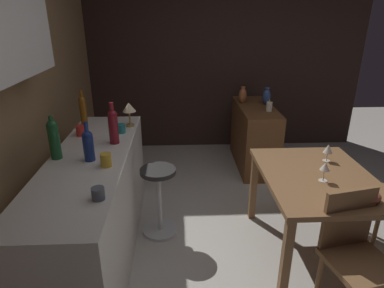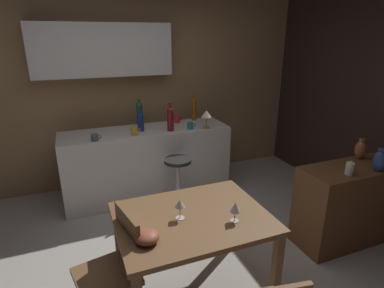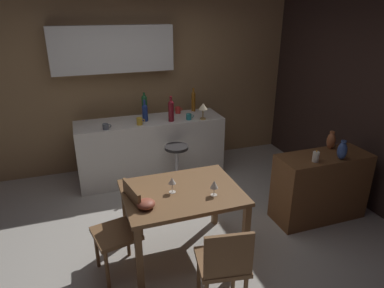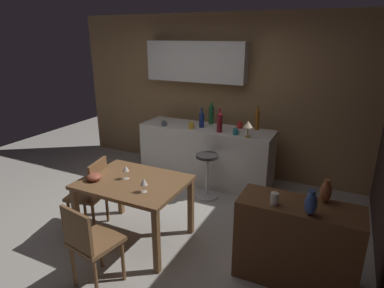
{
  "view_description": "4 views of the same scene",
  "coord_description": "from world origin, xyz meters",
  "px_view_note": "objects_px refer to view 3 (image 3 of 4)",
  "views": [
    {
      "loc": [
        -2.3,
        0.8,
        1.96
      ],
      "look_at": [
        0.29,
        0.68,
        0.91
      ],
      "focal_mm": 30.9,
      "sensor_mm": 36.0,
      "label": 1
    },
    {
      "loc": [
        -0.74,
        -2.19,
        2.02
      ],
      "look_at": [
        0.32,
        0.52,
        1.0
      ],
      "focal_mm": 29.02,
      "sensor_mm": 36.0,
      "label": 2
    },
    {
      "loc": [
        -0.85,
        -3.07,
        2.4
      ],
      "look_at": [
        0.37,
        0.46,
        0.89
      ],
      "focal_mm": 31.7,
      "sensor_mm": 36.0,
      "label": 3
    },
    {
      "loc": [
        2.0,
        -2.96,
        2.27
      ],
      "look_at": [
        0.28,
        0.6,
        0.93
      ],
      "focal_mm": 30.32,
      "sensor_mm": 36.0,
      "label": 4
    }
  ],
  "objects_px": {
    "wine_bottle_amber": "(193,100)",
    "cup_red": "(178,110)",
    "wine_glass_right": "(214,185)",
    "cup_teal": "(189,117)",
    "dining_table": "(182,199)",
    "vase_ceramic_blue": "(342,151)",
    "sideboard_cabinet": "(320,187)",
    "wine_bottle_ruby": "(171,110)",
    "chair_near_window": "(123,227)",
    "wine_bottle_cobalt": "(145,112)",
    "cup_mustard": "(140,121)",
    "counter_lamp": "(203,107)",
    "wine_glass_left": "(172,181)",
    "pillar_candle_tall": "(316,157)",
    "bar_stool": "(177,167)",
    "cup_slate": "(106,127)",
    "vase_copper": "(331,141)",
    "fruit_bowl": "(146,204)",
    "chair_by_doorway": "(224,264)",
    "wine_bottle_green": "(145,104)"
  },
  "relations": [
    {
      "from": "sideboard_cabinet",
      "to": "wine_bottle_green",
      "type": "xyz_separation_m",
      "value": [
        -1.69,
        1.95,
        0.66
      ]
    },
    {
      "from": "bar_stool",
      "to": "cup_teal",
      "type": "relative_size",
      "value": 5.93
    },
    {
      "from": "wine_bottle_cobalt",
      "to": "counter_lamp",
      "type": "distance_m",
      "value": 0.82
    },
    {
      "from": "cup_red",
      "to": "vase_copper",
      "type": "bearing_deg",
      "value": -51.75
    },
    {
      "from": "wine_bottle_amber",
      "to": "cup_red",
      "type": "distance_m",
      "value": 0.29
    },
    {
      "from": "fruit_bowl",
      "to": "sideboard_cabinet",
      "type": "bearing_deg",
      "value": 7.61
    },
    {
      "from": "bar_stool",
      "to": "vase_copper",
      "type": "xyz_separation_m",
      "value": [
        1.61,
        -1.05,
        0.57
      ]
    },
    {
      "from": "wine_bottle_cobalt",
      "to": "dining_table",
      "type": "bearing_deg",
      "value": -90.55
    },
    {
      "from": "wine_glass_right",
      "to": "cup_slate",
      "type": "height_order",
      "value": "cup_slate"
    },
    {
      "from": "dining_table",
      "to": "cup_teal",
      "type": "xyz_separation_m",
      "value": [
        0.62,
        1.64,
        0.3
      ]
    },
    {
      "from": "wine_bottle_cobalt",
      "to": "cup_mustard",
      "type": "height_order",
      "value": "wine_bottle_cobalt"
    },
    {
      "from": "chair_near_window",
      "to": "cup_mustard",
      "type": "relative_size",
      "value": 7.71
    },
    {
      "from": "dining_table",
      "to": "wine_bottle_ruby",
      "type": "distance_m",
      "value": 1.75
    },
    {
      "from": "wine_glass_left",
      "to": "cup_red",
      "type": "relative_size",
      "value": 1.35
    },
    {
      "from": "sideboard_cabinet",
      "to": "vase_ceramic_blue",
      "type": "height_order",
      "value": "vase_ceramic_blue"
    },
    {
      "from": "wine_bottle_cobalt",
      "to": "vase_copper",
      "type": "height_order",
      "value": "wine_bottle_cobalt"
    },
    {
      "from": "wine_bottle_amber",
      "to": "vase_copper",
      "type": "relative_size",
      "value": 1.66
    },
    {
      "from": "cup_mustard",
      "to": "cup_slate",
      "type": "xyz_separation_m",
      "value": [
        -0.46,
        -0.04,
        -0.01
      ]
    },
    {
      "from": "cup_slate",
      "to": "counter_lamp",
      "type": "relative_size",
      "value": 0.48
    },
    {
      "from": "wine_bottle_cobalt",
      "to": "counter_lamp",
      "type": "relative_size",
      "value": 1.29
    },
    {
      "from": "sideboard_cabinet",
      "to": "bar_stool",
      "type": "distance_m",
      "value": 1.86
    },
    {
      "from": "sideboard_cabinet",
      "to": "vase_ceramic_blue",
      "type": "relative_size",
      "value": 4.92
    },
    {
      "from": "wine_bottle_amber",
      "to": "cup_mustard",
      "type": "relative_size",
      "value": 3.14
    },
    {
      "from": "wine_glass_left",
      "to": "cup_slate",
      "type": "xyz_separation_m",
      "value": [
        -0.45,
        1.6,
        0.08
      ]
    },
    {
      "from": "wine_bottle_ruby",
      "to": "cup_mustard",
      "type": "distance_m",
      "value": 0.47
    },
    {
      "from": "wine_glass_right",
      "to": "wine_bottle_green",
      "type": "xyz_separation_m",
      "value": [
        -0.19,
        2.23,
        0.22
      ]
    },
    {
      "from": "wine_bottle_amber",
      "to": "cup_red",
      "type": "bearing_deg",
      "value": -173.3
    },
    {
      "from": "chair_near_window",
      "to": "chair_by_doorway",
      "type": "relative_size",
      "value": 1.02
    },
    {
      "from": "wine_bottle_ruby",
      "to": "bar_stool",
      "type": "bearing_deg",
      "value": -95.77
    },
    {
      "from": "sideboard_cabinet",
      "to": "chair_near_window",
      "type": "relative_size",
      "value": 1.24
    },
    {
      "from": "wine_glass_left",
      "to": "vase_copper",
      "type": "relative_size",
      "value": 0.72
    },
    {
      "from": "wine_glass_right",
      "to": "cup_teal",
      "type": "bearing_deg",
      "value": 78.79
    },
    {
      "from": "counter_lamp",
      "to": "pillar_candle_tall",
      "type": "relative_size",
      "value": 1.7
    },
    {
      "from": "cup_teal",
      "to": "cup_red",
      "type": "height_order",
      "value": "cup_red"
    },
    {
      "from": "wine_glass_left",
      "to": "wine_bottle_amber",
      "type": "distance_m",
      "value": 2.23
    },
    {
      "from": "cup_slate",
      "to": "cup_teal",
      "type": "xyz_separation_m",
      "value": [
        1.17,
        0.04,
        0.0
      ]
    },
    {
      "from": "cup_slate",
      "to": "pillar_candle_tall",
      "type": "bearing_deg",
      "value": -37.52
    },
    {
      "from": "chair_by_doorway",
      "to": "wine_glass_left",
      "type": "distance_m",
      "value": 0.92
    },
    {
      "from": "wine_glass_left",
      "to": "wine_bottle_amber",
      "type": "relative_size",
      "value": 0.43
    },
    {
      "from": "wine_bottle_amber",
      "to": "cup_slate",
      "type": "relative_size",
      "value": 3.16
    },
    {
      "from": "wine_glass_right",
      "to": "cup_mustard",
      "type": "relative_size",
      "value": 1.35
    },
    {
      "from": "cup_slate",
      "to": "cup_teal",
      "type": "distance_m",
      "value": 1.17
    },
    {
      "from": "vase_copper",
      "to": "fruit_bowl",
      "type": "bearing_deg",
      "value": -169.48
    },
    {
      "from": "chair_by_doorway",
      "to": "wine_glass_left",
      "type": "relative_size",
      "value": 5.53
    },
    {
      "from": "dining_table",
      "to": "vase_ceramic_blue",
      "type": "relative_size",
      "value": 5.07
    },
    {
      "from": "chair_by_doorway",
      "to": "cup_red",
      "type": "xyz_separation_m",
      "value": [
        0.47,
        2.81,
        0.46
      ]
    },
    {
      "from": "counter_lamp",
      "to": "pillar_candle_tall",
      "type": "bearing_deg",
      "value": -65.44
    },
    {
      "from": "wine_glass_right",
      "to": "cup_mustard",
      "type": "height_order",
      "value": "cup_mustard"
    },
    {
      "from": "sideboard_cabinet",
      "to": "chair_near_window",
      "type": "bearing_deg",
      "value": -176.6
    },
    {
      "from": "wine_bottle_ruby",
      "to": "wine_bottle_amber",
      "type": "distance_m",
      "value": 0.59
    }
  ]
}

